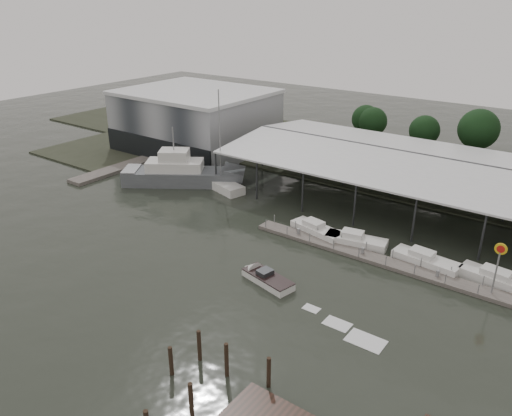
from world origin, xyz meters
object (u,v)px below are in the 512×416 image
Objects in this scene: shell_fuel_sign at (499,259)px; grey_trawler at (183,174)px; speedboat_underway at (264,277)px; white_sailboat at (219,183)px.

grey_trawler reaches higher than shell_fuel_sign.
white_sailboat is at bearing -27.66° from speedboat_underway.
speedboat_underway is at bearing -151.25° from shell_fuel_sign.
white_sailboat is 0.84× the size of speedboat_underway.
grey_trawler is 29.66m from speedboat_underway.
grey_trawler is (-44.06, 4.98, -2.35)m from shell_fuel_sign.
shell_fuel_sign is 21.52m from speedboat_underway.
shell_fuel_sign is 0.32× the size of grey_trawler.
shell_fuel_sign is at bearing -40.28° from grey_trawler.
speedboat_underway is at bearing -64.66° from grey_trawler.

